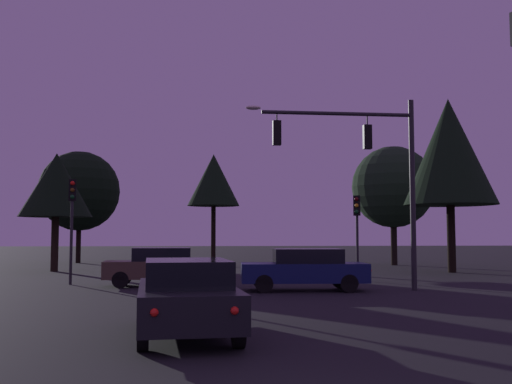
% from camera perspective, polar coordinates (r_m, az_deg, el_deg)
% --- Properties ---
extents(ground_plane, '(168.00, 168.00, 0.00)m').
position_cam_1_polar(ground_plane, '(30.13, -3.70, -8.04)').
color(ground_plane, black).
rests_on(ground_plane, ground).
extents(traffic_signal_mast_arm, '(6.33, 0.45, 7.07)m').
position_cam_1_polar(traffic_signal_mast_arm, '(22.18, 10.59, 3.21)').
color(traffic_signal_mast_arm, '#232326').
rests_on(traffic_signal_mast_arm, ground).
extents(traffic_light_corner_left, '(0.36, 0.39, 3.79)m').
position_cam_1_polar(traffic_light_corner_left, '(26.75, 9.74, -2.66)').
color(traffic_light_corner_left, '#232326').
rests_on(traffic_light_corner_left, ground).
extents(traffic_light_corner_right, '(0.34, 0.38, 4.32)m').
position_cam_1_polar(traffic_light_corner_right, '(25.46, -17.37, -1.65)').
color(traffic_light_corner_right, '#232326').
rests_on(traffic_light_corner_right, ground).
extents(car_nearside_lane, '(2.27, 4.68, 1.52)m').
position_cam_1_polar(car_nearside_lane, '(12.07, -6.74, -9.93)').
color(car_nearside_lane, black).
rests_on(car_nearside_lane, ground).
extents(car_crossing_left, '(4.68, 1.96, 1.52)m').
position_cam_1_polar(car_crossing_left, '(21.73, 4.73, -7.40)').
color(car_crossing_left, '#0F1947').
rests_on(car_crossing_left, ground).
extents(car_crossing_right, '(4.30, 1.89, 1.52)m').
position_cam_1_polar(car_crossing_right, '(23.87, -9.39, -7.08)').
color(car_crossing_right, '#473828').
rests_on(car_crossing_right, ground).
extents(tree_behind_sign, '(3.53, 3.53, 7.53)m').
position_cam_1_polar(tree_behind_sign, '(40.11, -4.12, 1.12)').
color(tree_behind_sign, black).
rests_on(tree_behind_sign, ground).
extents(tree_left_far, '(5.59, 5.59, 8.13)m').
position_cam_1_polar(tree_left_far, '(41.46, 13.10, 0.47)').
color(tree_left_far, black).
rests_on(tree_left_far, ground).
extents(tree_center_horizon, '(5.05, 5.05, 9.59)m').
position_cam_1_polar(tree_center_horizon, '(34.28, 18.17, 3.71)').
color(tree_center_horizon, black).
rests_on(tree_center_horizon, ground).
extents(tree_right_cluster, '(4.05, 4.05, 6.67)m').
position_cam_1_polar(tree_right_cluster, '(35.14, -18.75, 0.61)').
color(tree_right_cluster, black).
rests_on(tree_right_cluster, ground).
extents(tree_lot_edge, '(5.87, 5.87, 8.23)m').
position_cam_1_polar(tree_lot_edge, '(45.40, -16.69, 0.09)').
color(tree_lot_edge, black).
rests_on(tree_lot_edge, ground).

